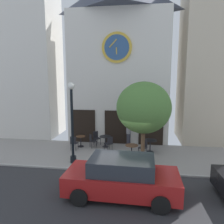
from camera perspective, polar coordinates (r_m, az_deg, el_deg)
The scene contains 16 objects.
ground_plane at distance 9.81m, azimuth 2.42°, elevation -18.43°, with size 29.20×11.28×0.13m.
clock_building at distance 15.85m, azimuth 1.92°, elevation 14.52°, with size 7.00×4.22×11.57m.
neighbor_building_left at distance 18.43m, azimuth -23.10°, elevation 12.51°, with size 5.67×3.12×11.65m.
street_lamp at distance 11.36m, azimuth -10.60°, elevation -2.90°, with size 0.36×0.36×4.29m.
street_tree at distance 10.75m, azimuth 8.46°, elevation 1.11°, with size 2.74×2.46×4.34m.
cafe_table_near_door at distance 14.34m, azimuth -8.37°, elevation -7.32°, with size 0.61×0.61×0.72m.
cafe_table_center_right at distance 14.13m, azimuth -1.78°, elevation -7.24°, with size 0.77×0.77×0.72m.
cafe_table_center_left at distance 12.37m, azimuth 5.26°, elevation -9.73°, with size 0.72×0.72×0.73m.
cafe_table_near_curb at distance 13.39m, azimuth 10.19°, elevation -8.17°, with size 0.80×0.80×0.75m.
cafe_chair_facing_wall at distance 14.65m, azimuth -4.23°, elevation -6.67°, with size 0.57×0.57×0.90m.
cafe_chair_under_awning at distance 14.05m, azimuth -5.36°, elevation -7.38°, with size 0.55×0.55×0.90m.
cafe_chair_near_lamp at distance 13.38m, azimuth -0.78°, elevation -8.19°, with size 0.56×0.56×0.90m.
cafe_chair_facing_street at distance 13.68m, azimuth -10.19°, elevation -7.94°, with size 0.45×0.45×0.90m.
cafe_chair_mid_row at distance 12.86m, azimuth 8.44°, elevation -9.02°, with size 0.56×0.56×0.90m.
pedestrian_grey at distance 14.26m, azimuth 4.46°, elevation -5.72°, with size 0.39×0.39×1.67m.
parked_car_red at distance 8.54m, azimuth 2.65°, elevation -16.99°, with size 4.34×2.10×1.55m.
Camera 1 is at (0.80, -9.62, 4.52)m, focal length 34.18 mm.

